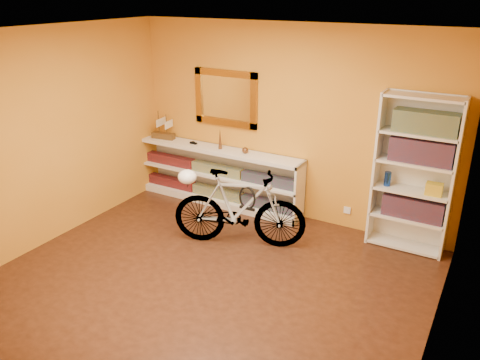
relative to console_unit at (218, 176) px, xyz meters
The scene contains 24 objects.
floor 2.12m from the console_unit, 61.14° to the right, with size 4.50×4.00×0.01m, color black.
ceiling 3.01m from the console_unit, 61.14° to the right, with size 4.50×4.00×0.01m, color silver.
back_wall 1.34m from the console_unit, 10.76° to the left, with size 4.50×0.01×2.60m, color #C67B1D.
left_wall 2.37m from the console_unit, 124.66° to the right, with size 0.01×4.00×2.60m, color #C67B1D.
right_wall 3.83m from the console_unit, 29.14° to the right, with size 0.01×4.00×2.60m, color #C67B1D.
gilt_mirror 1.14m from the console_unit, 71.48° to the left, with size 0.98×0.06×0.78m, color #8D6019.
wall_socket 1.92m from the console_unit, ahead, with size 0.09×0.01×0.09m, color silver.
console_unit is the anchor object (origin of this frame).
cd_row_lower 0.26m from the console_unit, 90.00° to the right, with size 2.50×0.13×0.14m, color black.
cd_row_upper 0.11m from the console_unit, 90.00° to the right, with size 2.50×0.13×0.14m, color navy.
model_ship 1.16m from the console_unit, behind, with size 0.36×0.13×0.43m, color #462E13, non-canonical shape.
toy_car 0.60m from the console_unit, behind, with size 0.00×0.00×0.00m, color black.
bronze_ornament 0.58m from the console_unit, ahead, with size 0.05×0.05×0.31m, color brown.
decorative_orb 0.65m from the console_unit, ahead, with size 0.09×0.09×0.09m, color brown.
bookcase 2.74m from the console_unit, ahead, with size 0.90×0.30×1.90m, color silver, non-canonical shape.
book_row_a 2.74m from the console_unit, ahead, with size 0.70×0.22×0.26m, color maroon.
book_row_b 2.86m from the console_unit, ahead, with size 0.70×0.22×0.28m, color maroon.
book_row_c 2.97m from the console_unit, ahead, with size 0.70×0.22×0.25m, color navy.
travel_mug 2.44m from the console_unit, ahead, with size 0.08×0.08×0.17m, color #163999.
red_tin 2.73m from the console_unit, ahead, with size 0.15×0.15×0.19m, color maroon.
yellow_bag 2.96m from the console_unit, ahead, with size 0.18×0.12×0.14m, color gold.
bicycle 1.28m from the console_unit, 46.41° to the right, with size 1.66×0.43×0.98m, color silver.
helmet 1.26m from the console_unit, 76.04° to the right, with size 0.23×0.22×0.17m, color white.
u_lock 1.34m from the console_unit, 42.49° to the right, with size 0.22×0.22×0.02m, color black.
Camera 1 is at (2.50, -3.70, 2.98)m, focal length 35.96 mm.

